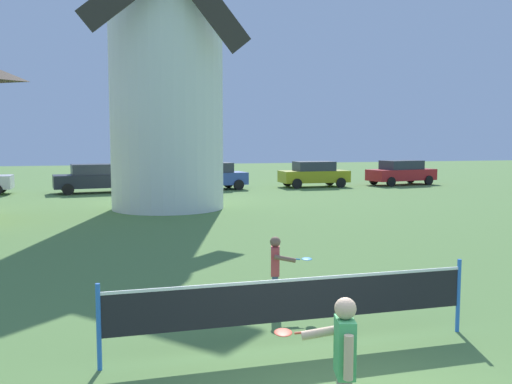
{
  "coord_description": "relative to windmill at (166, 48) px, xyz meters",
  "views": [
    {
      "loc": [
        -2.42,
        -4.91,
        2.86
      ],
      "look_at": [
        0.03,
        3.93,
        1.98
      ],
      "focal_mm": 38.28,
      "sensor_mm": 36.0,
      "label": 1
    }
  ],
  "objects": [
    {
      "name": "parked_car_red",
      "position": [
        15.73,
        8.18,
        -5.78
      ],
      "size": [
        4.66,
        2.48,
        1.56
      ],
      "color": "red",
      "rests_on": "ground_plane"
    },
    {
      "name": "player_far",
      "position": [
        0.28,
        -14.14,
        -5.9
      ],
      "size": [
        0.69,
        0.65,
        1.21
      ],
      "color": "slate",
      "rests_on": "ground_plane"
    },
    {
      "name": "parked_car_mustard",
      "position": [
        9.74,
        8.14,
        -5.78
      ],
      "size": [
        4.13,
        1.89,
        1.56
      ],
      "color": "#999919",
      "rests_on": "ground_plane"
    },
    {
      "name": "windmill",
      "position": [
        0.0,
        0.0,
        0.0
      ],
      "size": [
        6.79,
        5.35,
        12.85
      ],
      "color": "white",
      "rests_on": "ground_plane"
    },
    {
      "name": "tennis_net",
      "position": [
        -0.06,
        -16.06,
        -5.91
      ],
      "size": [
        5.21,
        0.06,
        1.1
      ],
      "color": "blue",
      "rests_on": "ground_plane"
    },
    {
      "name": "parked_car_black",
      "position": [
        -3.08,
        7.89,
        -5.78
      ],
      "size": [
        4.47,
        2.31,
        1.56
      ],
      "color": "#1E232D",
      "rests_on": "ground_plane"
    },
    {
      "name": "player_near",
      "position": [
        -0.38,
        -18.29,
        -5.81
      ],
      "size": [
        0.75,
        0.69,
        1.38
      ],
      "color": "#9E937F",
      "rests_on": "ground_plane"
    },
    {
      "name": "parked_car_blue",
      "position": [
        3.38,
        7.97,
        -5.78
      ],
      "size": [
        4.1,
        2.3,
        1.56
      ],
      "color": "#334C99",
      "rests_on": "ground_plane"
    }
  ]
}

